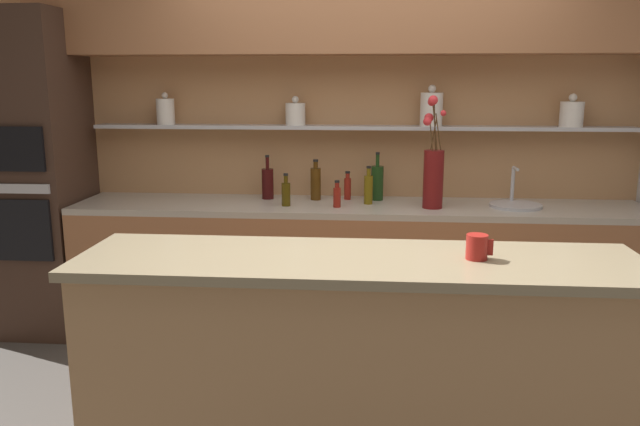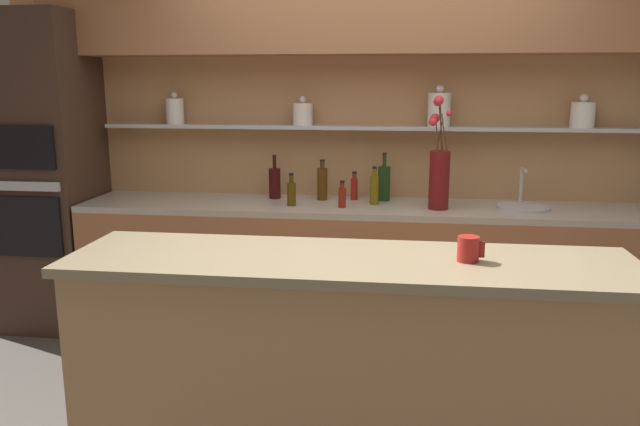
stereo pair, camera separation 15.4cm
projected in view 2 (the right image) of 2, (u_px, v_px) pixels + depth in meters
name	position (u px, v px, depth m)	size (l,w,h in m)	color
back_wall_unit	(374.00, 106.00, 4.23)	(5.20, 0.44, 2.60)	tan
back_counter_unit	(362.00, 272.00, 4.18)	(3.74, 0.62, 0.92)	#99603D
island_counter	(348.00, 374.00, 2.61)	(2.29, 0.61, 1.02)	tan
oven_tower	(44.00, 174.00, 4.33)	(0.67, 0.64, 2.17)	#3D281E
flower_vase	(439.00, 173.00, 3.90)	(0.14, 0.14, 0.71)	maroon
sink_fixture	(523.00, 205.00, 3.96)	(0.33, 0.33, 0.25)	#B7B7BC
bottle_sauce_0	(342.00, 196.00, 3.98)	(0.05, 0.05, 0.17)	maroon
bottle_sauce_1	(354.00, 188.00, 4.24)	(0.05, 0.05, 0.19)	maroon
bottle_wine_2	(275.00, 183.00, 4.28)	(0.08, 0.08, 0.30)	#380C0C
bottle_oil_3	(374.00, 189.00, 4.07)	(0.06, 0.06, 0.25)	brown
bottle_wine_4	(384.00, 183.00, 4.21)	(0.08, 0.08, 0.33)	#193814
bottle_oil_5	(291.00, 193.00, 4.04)	(0.06, 0.06, 0.21)	#47380A
bottle_spirit_6	(322.00, 183.00, 4.23)	(0.07, 0.07, 0.28)	#4C2D0C
coffee_mug	(469.00, 249.00, 2.44)	(0.11, 0.09, 0.10)	maroon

